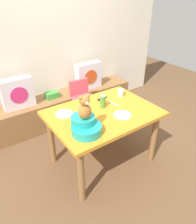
# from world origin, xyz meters

# --- Properties ---
(ground_plane) EXTENTS (8.00, 8.00, 0.00)m
(ground_plane) POSITION_xyz_m (0.00, 0.00, 0.00)
(ground_plane) COLOR brown
(back_wall) EXTENTS (4.40, 0.10, 2.60)m
(back_wall) POSITION_xyz_m (0.00, 1.47, 1.30)
(back_wall) COLOR silver
(back_wall) RESTS_ON ground_plane
(window_bench) EXTENTS (2.60, 0.44, 0.46)m
(window_bench) POSITION_xyz_m (0.00, 1.20, 0.23)
(window_bench) COLOR olive
(window_bench) RESTS_ON ground_plane
(pillow_floral_left) EXTENTS (0.44, 0.15, 0.44)m
(pillow_floral_left) POSITION_xyz_m (-0.63, 1.18, 0.68)
(pillow_floral_left) COLOR silver
(pillow_floral_left) RESTS_ON window_bench
(pillow_floral_right) EXTENTS (0.44, 0.15, 0.44)m
(pillow_floral_right) POSITION_xyz_m (0.56, 1.18, 0.68)
(pillow_floral_right) COLOR silver
(pillow_floral_right) RESTS_ON window_bench
(book_stack) EXTENTS (0.20, 0.14, 0.09)m
(book_stack) POSITION_xyz_m (-0.12, 1.20, 0.51)
(book_stack) COLOR green
(book_stack) RESTS_ON window_bench
(dining_table) EXTENTS (1.23, 0.89, 0.74)m
(dining_table) POSITION_xyz_m (0.00, 0.00, 0.63)
(dining_table) COLOR orange
(dining_table) RESTS_ON ground_plane
(highchair) EXTENTS (0.34, 0.46, 0.79)m
(highchair) POSITION_xyz_m (0.19, 0.76, 0.52)
(highchair) COLOR #D84C59
(highchair) RESTS_ON ground_plane
(infant_seat_teal) EXTENTS (0.30, 0.33, 0.16)m
(infant_seat_teal) POSITION_xyz_m (-0.37, -0.21, 0.81)
(infant_seat_teal) COLOR teal
(infant_seat_teal) RESTS_ON dining_table
(teddy_bear) EXTENTS (0.13, 0.12, 0.25)m
(teddy_bear) POSITION_xyz_m (-0.37, -0.21, 1.02)
(teddy_bear) COLOR #AA712F
(teddy_bear) RESTS_ON infant_seat_teal
(ketchup_bottle) EXTENTS (0.07, 0.07, 0.18)m
(ketchup_bottle) POSITION_xyz_m (0.06, 0.09, 0.83)
(ketchup_bottle) COLOR #4C8C33
(ketchup_bottle) RESTS_ON dining_table
(coffee_mug) EXTENTS (0.12, 0.08, 0.09)m
(coffee_mug) POSITION_xyz_m (0.43, 0.20, 0.79)
(coffee_mug) COLOR silver
(coffee_mug) RESTS_ON dining_table
(dinner_plate_near) EXTENTS (0.20, 0.20, 0.01)m
(dinner_plate_near) POSITION_xyz_m (0.13, -0.19, 0.75)
(dinner_plate_near) COLOR white
(dinner_plate_near) RESTS_ON dining_table
(dinner_plate_far) EXTENTS (0.20, 0.20, 0.01)m
(dinner_plate_far) POSITION_xyz_m (-0.39, 0.21, 0.75)
(dinner_plate_far) COLOR white
(dinner_plate_far) RESTS_ON dining_table
(cell_phone) EXTENTS (0.16, 0.13, 0.01)m
(cell_phone) POSITION_xyz_m (0.18, 0.27, 0.74)
(cell_phone) COLOR black
(cell_phone) RESTS_ON dining_table
(table_fork) EXTENTS (0.05, 0.17, 0.01)m
(table_fork) POSITION_xyz_m (0.22, 0.08, 0.74)
(table_fork) COLOR silver
(table_fork) RESTS_ON dining_table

